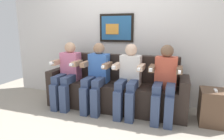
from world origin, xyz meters
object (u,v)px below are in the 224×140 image
object	(u,v)px
person_leftmost	(67,72)
spare_remote_on_table	(216,90)
couch	(115,90)
side_table_right	(214,107)
person_right_center	(129,77)
person_rightmost	(165,80)
person_left_center	(97,74)

from	to	relation	value
person_leftmost	spare_remote_on_table	size ratio (longest dim) A/B	8.54
couch	spare_remote_on_table	distance (m)	1.52
side_table_right	spare_remote_on_table	size ratio (longest dim) A/B	3.85
person_leftmost	side_table_right	bearing A→B (deg)	1.51
couch	person_right_center	bearing A→B (deg)	-31.79
couch	side_table_right	world-z (taller)	couch
person_leftmost	spare_remote_on_table	distance (m)	2.31
person_leftmost	side_table_right	distance (m)	2.36
couch	person_leftmost	xyz separation A→B (m)	(-0.82, -0.17, 0.29)
couch	person_right_center	world-z (taller)	person_right_center
person_rightmost	side_table_right	xyz separation A→B (m)	(0.70, 0.06, -0.36)
person_right_center	side_table_right	world-z (taller)	person_right_center
couch	person_leftmost	world-z (taller)	person_leftmost
person_leftmost	person_rightmost	distance (m)	1.63
person_left_center	person_rightmost	bearing A→B (deg)	-0.02
person_leftmost	person_left_center	world-z (taller)	same
couch	side_table_right	distance (m)	1.52
person_leftmost	side_table_right	size ratio (longest dim) A/B	2.22
person_right_center	spare_remote_on_table	size ratio (longest dim) A/B	8.54
couch	person_right_center	distance (m)	0.43
person_left_center	spare_remote_on_table	bearing A→B (deg)	0.80
person_left_center	side_table_right	world-z (taller)	person_left_center
side_table_right	spare_remote_on_table	distance (m)	0.26
couch	person_rightmost	world-z (taller)	person_rightmost
person_rightmost	spare_remote_on_table	distance (m)	0.69
side_table_right	spare_remote_on_table	bearing A→B (deg)	-113.55
person_rightmost	spare_remote_on_table	bearing A→B (deg)	2.13
person_leftmost	side_table_right	xyz separation A→B (m)	(2.33, 0.06, -0.36)
couch	person_rightmost	bearing A→B (deg)	-11.67
side_table_right	person_leftmost	bearing A→B (deg)	-178.49
couch	person_leftmost	bearing A→B (deg)	-168.33
person_leftmost	person_left_center	xyz separation A→B (m)	(0.54, 0.00, -0.00)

